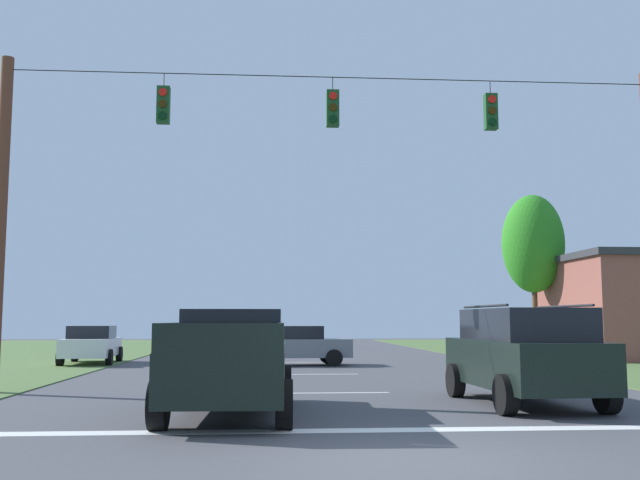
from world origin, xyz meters
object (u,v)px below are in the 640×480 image
at_px(overhead_signal_span, 336,208).
at_px(distant_car_crossing_white, 92,344).
at_px(tree_roadside_right, 533,244).
at_px(distant_car_oncoming, 294,345).
at_px(suv_black, 523,353).
at_px(pickup_truck, 231,362).

bearing_deg(overhead_signal_span, distant_car_crossing_white, 126.40).
height_order(distant_car_crossing_white, tree_roadside_right, tree_roadside_right).
bearing_deg(overhead_signal_span, tree_roadside_right, 55.36).
relative_size(overhead_signal_span, distant_car_oncoming, 3.83).
distance_m(distant_car_oncoming, tree_roadside_right, 13.82).
bearing_deg(suv_black, distant_car_oncoming, 107.45).
bearing_deg(suv_black, tree_roadside_right, 68.77).
relative_size(distant_car_crossing_white, distant_car_oncoming, 1.00).
height_order(suv_black, distant_car_crossing_white, suv_black).
bearing_deg(overhead_signal_span, suv_black, -41.39).
relative_size(suv_black, tree_roadside_right, 0.62).
relative_size(overhead_signal_span, distant_car_crossing_white, 3.82).
height_order(suv_black, distant_car_oncoming, suv_black).
xyz_separation_m(pickup_truck, suv_black, (5.99, 1.11, 0.09)).
bearing_deg(distant_car_oncoming, overhead_signal_span, -86.41).
xyz_separation_m(distant_car_oncoming, tree_roadside_right, (11.73, 5.66, 4.62)).
bearing_deg(pickup_truck, distant_car_oncoming, 83.29).
bearing_deg(distant_car_crossing_white, suv_black, -50.59).
xyz_separation_m(pickup_truck, distant_car_oncoming, (1.73, 14.68, -0.18)).
height_order(distant_car_crossing_white, distant_car_oncoming, same).
distance_m(suv_black, distant_car_crossing_white, 19.42).
height_order(pickup_truck, tree_roadside_right, tree_roadside_right).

